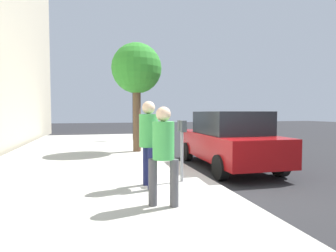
{
  "coord_description": "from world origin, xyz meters",
  "views": [
    {
      "loc": [
        -5.93,
        2.65,
        1.74
      ],
      "look_at": [
        0.08,
        1.02,
        1.43
      ],
      "focal_mm": 28.64,
      "sensor_mm": 36.0,
      "label": 1
    }
  ],
  "objects_px": {
    "parking_meter": "(182,138)",
    "pedestrian_bystander": "(163,149)",
    "street_tree": "(137,70)",
    "pedestrian_at_meter": "(149,136)",
    "traffic_signal": "(135,98)",
    "parked_sedan_near": "(228,140)"
  },
  "relations": [
    {
      "from": "parking_meter",
      "to": "pedestrian_at_meter",
      "type": "height_order",
      "value": "pedestrian_at_meter"
    },
    {
      "from": "pedestrian_at_meter",
      "to": "street_tree",
      "type": "height_order",
      "value": "street_tree"
    },
    {
      "from": "parking_meter",
      "to": "street_tree",
      "type": "relative_size",
      "value": 0.32
    },
    {
      "from": "street_tree",
      "to": "pedestrian_at_meter",
      "type": "bearing_deg",
      "value": 174.08
    },
    {
      "from": "parking_meter",
      "to": "pedestrian_bystander",
      "type": "relative_size",
      "value": 0.83
    },
    {
      "from": "parked_sedan_near",
      "to": "street_tree",
      "type": "bearing_deg",
      "value": 35.44
    },
    {
      "from": "parked_sedan_near",
      "to": "street_tree",
      "type": "xyz_separation_m",
      "value": [
        3.32,
        2.37,
        2.57
      ]
    },
    {
      "from": "parking_meter",
      "to": "pedestrian_bystander",
      "type": "height_order",
      "value": "pedestrian_bystander"
    },
    {
      "from": "parked_sedan_near",
      "to": "traffic_signal",
      "type": "distance_m",
      "value": 8.28
    },
    {
      "from": "pedestrian_at_meter",
      "to": "street_tree",
      "type": "distance_m",
      "value": 5.82
    },
    {
      "from": "pedestrian_bystander",
      "to": "parked_sedan_near",
      "type": "xyz_separation_m",
      "value": [
        3.2,
        -2.9,
        -0.24
      ]
    },
    {
      "from": "pedestrian_bystander",
      "to": "street_tree",
      "type": "distance_m",
      "value": 6.95
    },
    {
      "from": "pedestrian_bystander",
      "to": "parked_sedan_near",
      "type": "height_order",
      "value": "pedestrian_bystander"
    },
    {
      "from": "parking_meter",
      "to": "pedestrian_bystander",
      "type": "distance_m",
      "value": 1.67
    },
    {
      "from": "pedestrian_bystander",
      "to": "street_tree",
      "type": "height_order",
      "value": "street_tree"
    },
    {
      "from": "pedestrian_at_meter",
      "to": "traffic_signal",
      "type": "xyz_separation_m",
      "value": [
        9.94,
        -1.15,
        1.34
      ]
    },
    {
      "from": "street_tree",
      "to": "parked_sedan_near",
      "type": "bearing_deg",
      "value": -144.56
    },
    {
      "from": "traffic_signal",
      "to": "parking_meter",
      "type": "bearing_deg",
      "value": 178.08
    },
    {
      "from": "pedestrian_at_meter",
      "to": "traffic_signal",
      "type": "bearing_deg",
      "value": 79.09
    },
    {
      "from": "pedestrian_bystander",
      "to": "traffic_signal",
      "type": "relative_size",
      "value": 0.47
    },
    {
      "from": "pedestrian_at_meter",
      "to": "pedestrian_bystander",
      "type": "distance_m",
      "value": 1.19
    },
    {
      "from": "pedestrian_bystander",
      "to": "traffic_signal",
      "type": "bearing_deg",
      "value": 17.15
    }
  ]
}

